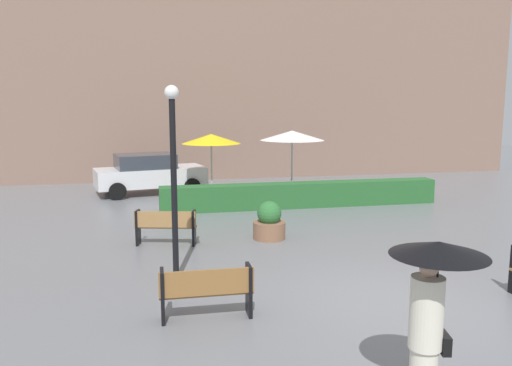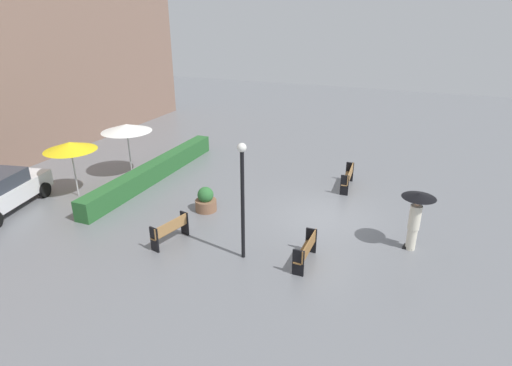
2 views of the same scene
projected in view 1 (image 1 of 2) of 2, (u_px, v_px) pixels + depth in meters
The scene contains 11 objects.
ground_plane at pixel (390, 299), 9.33m from camera, with size 60.00×60.00×0.00m, color slate.
bench_near_left at pixel (207, 290), 8.38m from camera, with size 1.55×0.39×0.88m.
bench_far_left at pixel (166, 225), 12.77m from camera, with size 1.56×0.68×0.89m.
pedestrian_with_umbrella at pixel (432, 297), 5.75m from camera, with size 1.09×1.09×2.02m.
planter_pot at pixel (269, 223), 13.42m from camera, with size 0.85×0.85×1.00m.
lamp_post at pixel (173, 163), 9.93m from camera, with size 0.28×0.28×3.88m.
patio_umbrella_yellow at pixel (211, 139), 18.62m from camera, with size 2.15×2.15×2.42m.
patio_umbrella_white at pixel (292, 136), 18.60m from camera, with size 2.34×2.34×2.55m.
hedge_strip at pixel (302, 195), 17.57m from camera, with size 9.65×0.70×0.84m, color #28602D.
building_facade at pixel (237, 55), 23.89m from camera, with size 28.00×1.20×11.56m, color #846656.
parked_car at pixel (149, 173), 20.13m from camera, with size 4.47×2.63×1.57m.
Camera 1 is at (-4.25, -8.18, 3.53)m, focal length 35.90 mm.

